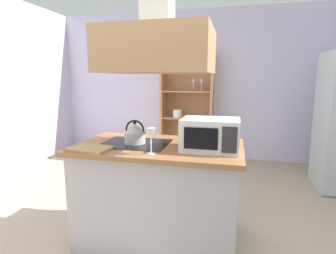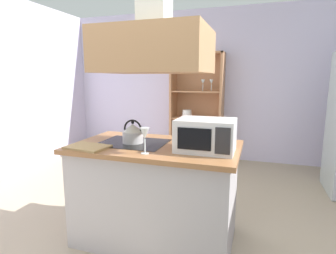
{
  "view_description": "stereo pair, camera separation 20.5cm",
  "coord_description": "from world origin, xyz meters",
  "px_view_note": "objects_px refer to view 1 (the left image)",
  "views": [
    {
      "loc": [
        0.42,
        -2.14,
        1.48
      ],
      "look_at": [
        -0.22,
        0.46,
        1.0
      ],
      "focal_mm": 29.17,
      "sensor_mm": 36.0,
      "label": 1
    },
    {
      "loc": [
        0.62,
        -2.08,
        1.48
      ],
      "look_at": [
        -0.22,
        0.46,
        1.0
      ],
      "focal_mm": 29.17,
      "sensor_mm": 36.0,
      "label": 2
    }
  ],
  "objects_px": {
    "dish_cabinet": "(187,113)",
    "kettle": "(135,134)",
    "wine_glass_on_counter": "(151,135)",
    "cutting_board": "(90,148)",
    "microwave": "(210,134)"
  },
  "relations": [
    {
      "from": "kettle",
      "to": "cutting_board",
      "type": "relative_size",
      "value": 0.62
    },
    {
      "from": "cutting_board",
      "to": "wine_glass_on_counter",
      "type": "relative_size",
      "value": 1.65
    },
    {
      "from": "dish_cabinet",
      "to": "kettle",
      "type": "distance_m",
      "value": 2.67
    },
    {
      "from": "dish_cabinet",
      "to": "wine_glass_on_counter",
      "type": "bearing_deg",
      "value": -85.41
    },
    {
      "from": "kettle",
      "to": "microwave",
      "type": "height_order",
      "value": "microwave"
    },
    {
      "from": "kettle",
      "to": "wine_glass_on_counter",
      "type": "height_order",
      "value": "kettle"
    },
    {
      "from": "dish_cabinet",
      "to": "kettle",
      "type": "height_order",
      "value": "dish_cabinet"
    },
    {
      "from": "cutting_board",
      "to": "kettle",
      "type": "bearing_deg",
      "value": 45.61
    },
    {
      "from": "kettle",
      "to": "cutting_board",
      "type": "distance_m",
      "value": 0.41
    },
    {
      "from": "microwave",
      "to": "wine_glass_on_counter",
      "type": "xyz_separation_m",
      "value": [
        -0.43,
        -0.23,
        0.02
      ]
    },
    {
      "from": "dish_cabinet",
      "to": "wine_glass_on_counter",
      "type": "relative_size",
      "value": 9.35
    },
    {
      "from": "dish_cabinet",
      "to": "wine_glass_on_counter",
      "type": "distance_m",
      "value": 2.99
    },
    {
      "from": "microwave",
      "to": "wine_glass_on_counter",
      "type": "height_order",
      "value": "microwave"
    },
    {
      "from": "dish_cabinet",
      "to": "microwave",
      "type": "bearing_deg",
      "value": -76.27
    },
    {
      "from": "wine_glass_on_counter",
      "to": "dish_cabinet",
      "type": "bearing_deg",
      "value": 94.59
    }
  ]
}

